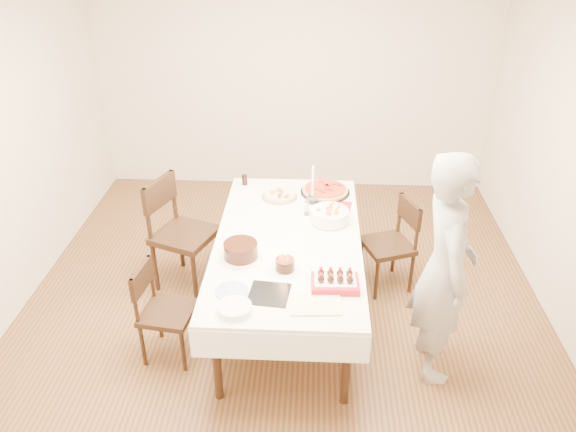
{
  "coord_description": "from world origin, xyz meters",
  "views": [
    {
      "loc": [
        0.24,
        -3.76,
        3.1
      ],
      "look_at": [
        0.05,
        -0.02,
        0.96
      ],
      "focal_mm": 35.0,
      "sensor_mm": 36.0,
      "label": 1
    }
  ],
  "objects_px": {
    "cola_glass": "(245,180)",
    "pizza_pepperoni": "(325,190)",
    "pizza_white": "(279,196)",
    "strawberry_box": "(335,282)",
    "chair_left_savory": "(185,235)",
    "pasta_bowl": "(330,215)",
    "dining_table": "(288,278)",
    "birthday_cake": "(285,260)",
    "taper_candle": "(313,184)",
    "person": "(445,269)",
    "chair_left_dessert": "(168,313)",
    "chair_right_savory": "(388,246)",
    "layer_cake": "(241,251)"
  },
  "relations": [
    {
      "from": "chair_right_savory",
      "to": "chair_left_savory",
      "type": "distance_m",
      "value": 1.79
    },
    {
      "from": "layer_cake",
      "to": "person",
      "type": "bearing_deg",
      "value": -9.94
    },
    {
      "from": "dining_table",
      "to": "layer_cake",
      "type": "distance_m",
      "value": 0.62
    },
    {
      "from": "pizza_white",
      "to": "strawberry_box",
      "type": "height_order",
      "value": "strawberry_box"
    },
    {
      "from": "chair_left_savory",
      "to": "strawberry_box",
      "type": "bearing_deg",
      "value": 163.09
    },
    {
      "from": "pizza_pepperoni",
      "to": "strawberry_box",
      "type": "height_order",
      "value": "strawberry_box"
    },
    {
      "from": "chair_left_savory",
      "to": "pizza_pepperoni",
      "type": "relative_size",
      "value": 2.28
    },
    {
      "from": "layer_cake",
      "to": "birthday_cake",
      "type": "height_order",
      "value": "birthday_cake"
    },
    {
      "from": "person",
      "to": "pasta_bowl",
      "type": "height_order",
      "value": "person"
    },
    {
      "from": "pizza_pepperoni",
      "to": "pasta_bowl",
      "type": "distance_m",
      "value": 0.53
    },
    {
      "from": "chair_right_savory",
      "to": "pasta_bowl",
      "type": "bearing_deg",
      "value": 177.36
    },
    {
      "from": "pasta_bowl",
      "to": "strawberry_box",
      "type": "height_order",
      "value": "pasta_bowl"
    },
    {
      "from": "person",
      "to": "strawberry_box",
      "type": "bearing_deg",
      "value": 94.22
    },
    {
      "from": "cola_glass",
      "to": "birthday_cake",
      "type": "height_order",
      "value": "birthday_cake"
    },
    {
      "from": "pizza_white",
      "to": "dining_table",
      "type": "bearing_deg",
      "value": -80.87
    },
    {
      "from": "layer_cake",
      "to": "birthday_cake",
      "type": "distance_m",
      "value": 0.36
    },
    {
      "from": "chair_left_savory",
      "to": "pasta_bowl",
      "type": "bearing_deg",
      "value": -163.77
    },
    {
      "from": "person",
      "to": "birthday_cake",
      "type": "bearing_deg",
      "value": 82.65
    },
    {
      "from": "layer_cake",
      "to": "birthday_cake",
      "type": "relative_size",
      "value": 2.27
    },
    {
      "from": "chair_left_dessert",
      "to": "person",
      "type": "relative_size",
      "value": 0.46
    },
    {
      "from": "pizza_white",
      "to": "taper_candle",
      "type": "bearing_deg",
      "value": -15.27
    },
    {
      "from": "pizza_pepperoni",
      "to": "cola_glass",
      "type": "distance_m",
      "value": 0.76
    },
    {
      "from": "chair_left_savory",
      "to": "cola_glass",
      "type": "bearing_deg",
      "value": -110.14
    },
    {
      "from": "pizza_pepperoni",
      "to": "cola_glass",
      "type": "relative_size",
      "value": 4.61
    },
    {
      "from": "chair_right_savory",
      "to": "chair_left_savory",
      "type": "height_order",
      "value": "chair_left_savory"
    },
    {
      "from": "taper_candle",
      "to": "cola_glass",
      "type": "xyz_separation_m",
      "value": [
        -0.64,
        0.33,
        -0.13
      ]
    },
    {
      "from": "dining_table",
      "to": "birthday_cake",
      "type": "distance_m",
      "value": 0.62
    },
    {
      "from": "dining_table",
      "to": "chair_left_savory",
      "type": "height_order",
      "value": "chair_left_savory"
    },
    {
      "from": "person",
      "to": "chair_right_savory",
      "type": "bearing_deg",
      "value": 12.56
    },
    {
      "from": "dining_table",
      "to": "person",
      "type": "relative_size",
      "value": 1.23
    },
    {
      "from": "chair_right_savory",
      "to": "taper_candle",
      "type": "xyz_separation_m",
      "value": [
        -0.67,
        0.15,
        0.51
      ]
    },
    {
      "from": "chair_left_dessert",
      "to": "cola_glass",
      "type": "bearing_deg",
      "value": -98.07
    },
    {
      "from": "chair_right_savory",
      "to": "person",
      "type": "xyz_separation_m",
      "value": [
        0.25,
        -0.99,
        0.45
      ]
    },
    {
      "from": "dining_table",
      "to": "pasta_bowl",
      "type": "xyz_separation_m",
      "value": [
        0.33,
        0.29,
        0.43
      ]
    },
    {
      "from": "pizza_white",
      "to": "pasta_bowl",
      "type": "relative_size",
      "value": 1.03
    },
    {
      "from": "cola_glass",
      "to": "strawberry_box",
      "type": "distance_m",
      "value": 1.74
    },
    {
      "from": "pizza_white",
      "to": "birthday_cake",
      "type": "xyz_separation_m",
      "value": [
        0.11,
        -1.11,
        0.06
      ]
    },
    {
      "from": "dining_table",
      "to": "birthday_cake",
      "type": "xyz_separation_m",
      "value": [
        -0.0,
        -0.42,
        0.46
      ]
    },
    {
      "from": "person",
      "to": "pizza_white",
      "type": "height_order",
      "value": "person"
    },
    {
      "from": "chair_right_savory",
      "to": "birthday_cake",
      "type": "distance_m",
      "value": 1.29
    },
    {
      "from": "pasta_bowl",
      "to": "cola_glass",
      "type": "bearing_deg",
      "value": 140.27
    },
    {
      "from": "pizza_white",
      "to": "pizza_pepperoni",
      "type": "height_order",
      "value": "same"
    },
    {
      "from": "pasta_bowl",
      "to": "layer_cake",
      "type": "height_order",
      "value": "layer_cake"
    },
    {
      "from": "chair_right_savory",
      "to": "person",
      "type": "bearing_deg",
      "value": -96.49
    },
    {
      "from": "pizza_pepperoni",
      "to": "chair_right_savory",
      "type": "bearing_deg",
      "value": -32.51
    },
    {
      "from": "dining_table",
      "to": "pizza_pepperoni",
      "type": "distance_m",
      "value": 0.95
    },
    {
      "from": "cola_glass",
      "to": "pizza_pepperoni",
      "type": "bearing_deg",
      "value": -9.48
    },
    {
      "from": "pasta_bowl",
      "to": "taper_candle",
      "type": "distance_m",
      "value": 0.37
    },
    {
      "from": "chair_left_dessert",
      "to": "taper_candle",
      "type": "distance_m",
      "value": 1.64
    },
    {
      "from": "taper_candle",
      "to": "strawberry_box",
      "type": "bearing_deg",
      "value": -82.07
    }
  ]
}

